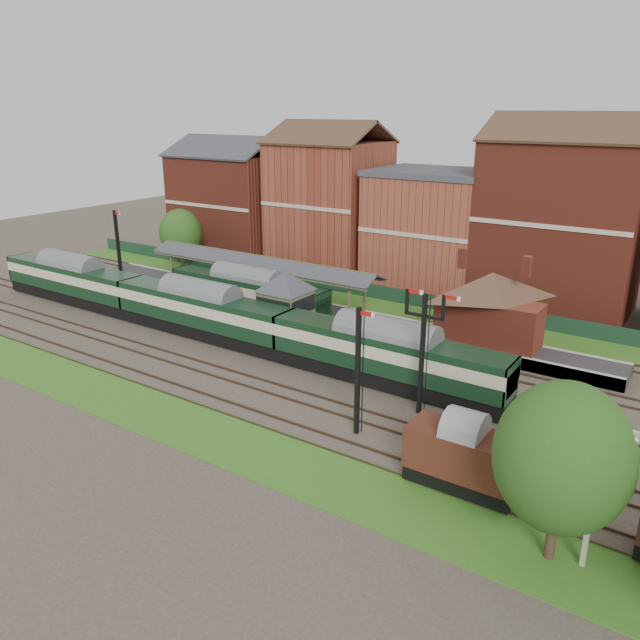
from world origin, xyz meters
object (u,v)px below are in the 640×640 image
Objects in this scene: signal_box at (286,304)px; goods_van_a at (463,455)px; semaphore_bracket at (423,346)px; dmu_train at (201,310)px; platform_railcar at (248,292)px.

goods_van_a is at bearing -30.94° from signal_box.
semaphore_bracket is 21.87m from dmu_train.
goods_van_a is (27.35, -15.50, -0.35)m from platform_railcar.
signal_box reaches higher than dmu_train.
dmu_train is at bearing -86.96° from platform_railcar.
dmu_train reaches higher than goods_van_a.
dmu_train is at bearing 173.40° from semaphore_bracket.
signal_box is 16.16m from semaphore_bracket.
platform_railcar is at bearing 150.46° from goods_van_a.
dmu_train reaches higher than platform_railcar.
goods_van_a is at bearing -18.43° from dmu_train.
signal_box is at bearing 26.31° from dmu_train.
semaphore_bracket is at bearing 129.70° from goods_van_a.
semaphore_bracket is at bearing -22.29° from platform_railcar.
platform_railcar is at bearing 93.04° from dmu_train.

